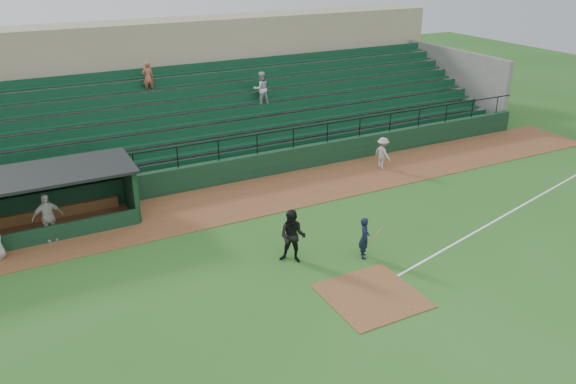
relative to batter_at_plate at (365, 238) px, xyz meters
name	(u,v)px	position (x,y,z in m)	size (l,w,h in m)	color
ground	(355,281)	(-1.20, -1.24, -0.80)	(90.00, 90.00, 0.00)	#24581C
warning_track	(258,196)	(-1.20, 6.76, -0.79)	(40.00, 4.00, 0.03)	brown
home_plate_dirt	(372,295)	(-1.20, -2.24, -0.79)	(3.00, 3.00, 0.03)	brown
foul_line	(498,219)	(6.80, -0.04, -0.80)	(18.00, 0.09, 0.01)	white
stadium_structure	(195,105)	(-1.20, 15.22, 1.50)	(38.00, 13.08, 6.40)	#10311C
dugout	(19,198)	(-10.95, 8.32, 0.53)	(8.90, 3.20, 2.42)	#10311C
batter_at_plate	(365,238)	(0.00, 0.00, 0.00)	(1.10, 0.72, 1.60)	black
umpire	(293,237)	(-2.48, 0.94, 0.21)	(0.98, 0.77, 2.02)	black
runner	(383,153)	(5.94, 7.02, 0.05)	(1.06, 0.61, 1.65)	#A39D98
dugout_player_a	(48,217)	(-10.12, 6.65, 0.21)	(1.15, 0.48, 1.96)	#ADA8A2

